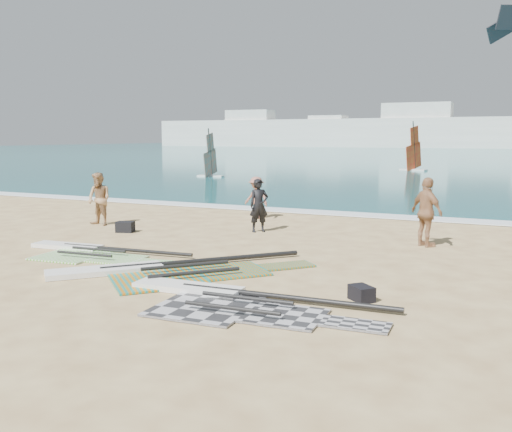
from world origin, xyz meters
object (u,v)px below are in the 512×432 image
at_px(gear_bag_far, 362,293).
at_px(beachgoer_back, 427,212).
at_px(beachgoer_left, 99,199).
at_px(beachgoer_mid, 256,198).
at_px(gear_bag_near, 125,227).
at_px(rig_grey, 227,300).
at_px(rig_green, 87,252).
at_px(rig_orange, 164,271).
at_px(person_wetsuit, 259,206).

xyz_separation_m(gear_bag_far, beachgoer_back, (0.24, 6.07, 0.84)).
xyz_separation_m(beachgoer_left, beachgoer_mid, (4.26, 3.86, -0.13)).
xyz_separation_m(gear_bag_near, gear_bag_far, (9.02, -4.40, -0.03)).
bearing_deg(gear_bag_near, rig_grey, -39.73).
relative_size(beachgoer_left, beachgoer_back, 0.94).
bearing_deg(gear_bag_far, beachgoer_mid, 125.60).
distance_m(rig_grey, beachgoer_left, 10.68).
xyz_separation_m(rig_green, gear_bag_far, (7.74, -1.15, 0.10)).
xyz_separation_m(gear_bag_far, beachgoer_mid, (-6.48, 9.05, 0.65)).
relative_size(rig_orange, beachgoer_left, 2.85).
xyz_separation_m(rig_grey, beachgoer_mid, (-4.23, 10.28, 0.75)).
distance_m(beachgoer_left, beachgoer_back, 11.02).
height_order(rig_green, beachgoer_back, beachgoer_back).
distance_m(beachgoer_mid, beachgoer_back, 7.35).
distance_m(rig_grey, person_wetsuit, 8.10).
relative_size(rig_orange, beachgoer_mid, 3.33).
xyz_separation_m(gear_bag_near, beachgoer_mid, (2.54, 4.66, 0.62)).
bearing_deg(person_wetsuit, gear_bag_near, 162.80).
relative_size(person_wetsuit, beachgoer_left, 0.94).
distance_m(rig_grey, gear_bag_far, 2.57).
bearing_deg(rig_grey, person_wetsuit, 107.68).
height_order(rig_grey, beachgoer_left, beachgoer_left).
bearing_deg(person_wetsuit, rig_orange, -129.07).
height_order(beachgoer_left, beachgoer_back, beachgoer_back).
relative_size(beachgoer_mid, beachgoer_back, 0.81).
relative_size(rig_green, beachgoer_left, 2.64).
xyz_separation_m(gear_bag_far, person_wetsuit, (-5.10, 6.31, 0.72)).
bearing_deg(rig_green, rig_grey, -28.29).
relative_size(rig_green, rig_orange, 0.93).
height_order(gear_bag_near, person_wetsuit, person_wetsuit).
relative_size(rig_green, beachgoer_mid, 3.08).
relative_size(rig_orange, gear_bag_far, 11.07).
height_order(gear_bag_near, gear_bag_far, gear_bag_near).
height_order(rig_green, gear_bag_near, gear_bag_near).
bearing_deg(beachgoer_left, gear_bag_far, -18.60).
bearing_deg(rig_grey, gear_bag_far, 25.57).
relative_size(gear_bag_far, beachgoer_mid, 0.30).
xyz_separation_m(rig_orange, person_wetsuit, (-0.45, 6.10, 0.82)).
bearing_deg(beachgoer_back, beachgoer_mid, 15.10).
distance_m(beachgoer_left, beachgoer_mid, 5.75).
relative_size(rig_orange, person_wetsuit, 3.05).
xyz_separation_m(rig_green, beachgoer_back, (7.97, 4.92, 0.94)).
height_order(beachgoer_left, beachgoer_mid, beachgoer_left).
bearing_deg(rig_green, gear_bag_near, 106.73).
distance_m(rig_green, person_wetsuit, 5.85).
bearing_deg(beachgoer_left, beachgoer_back, 11.78).
bearing_deg(rig_green, beachgoer_left, 121.85).
relative_size(rig_grey, gear_bag_far, 11.32).
distance_m(rig_green, beachgoer_left, 5.11).
relative_size(rig_green, gear_bag_far, 10.24).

